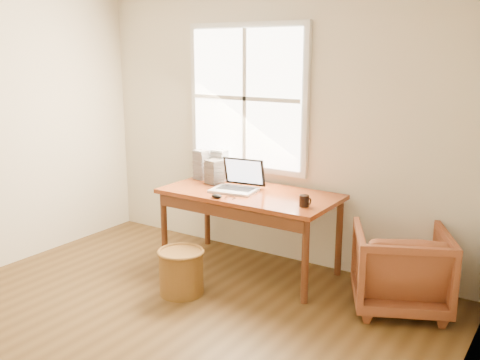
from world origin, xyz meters
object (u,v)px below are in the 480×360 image
object	(u,v)px
armchair	(400,268)
coffee_mug	(304,201)
cd_stack_a	(220,164)
laptop	(234,176)
wicker_stool	(181,272)
desk	(250,194)

from	to	relation	value
armchair	coffee_mug	distance (m)	0.92
cd_stack_a	coffee_mug	bearing A→B (deg)	-20.61
coffee_mug	armchair	bearing A→B (deg)	-6.15
laptop	wicker_stool	bearing A→B (deg)	-105.00
wicker_stool	laptop	world-z (taller)	laptop
armchair	wicker_stool	xyz separation A→B (m)	(-1.61, -0.74, -0.15)
desk	cd_stack_a	bearing A→B (deg)	151.94
coffee_mug	desk	bearing A→B (deg)	149.40
desk	cd_stack_a	size ratio (longest dim) A/B	5.56
coffee_mug	wicker_stool	bearing A→B (deg)	-161.41
armchair	laptop	distance (m)	1.63
coffee_mug	cd_stack_a	xyz separation A→B (m)	(-1.16, 0.44, 0.10)
desk	cd_stack_a	xyz separation A→B (m)	(-0.54, 0.29, 0.16)
desk	wicker_stool	distance (m)	0.94
laptop	cd_stack_a	bearing A→B (deg)	130.79
desk	armchair	xyz separation A→B (m)	(1.40, 0.00, -0.40)
armchair	cd_stack_a	xyz separation A→B (m)	(-1.94, 0.29, 0.56)
cd_stack_a	laptop	bearing A→B (deg)	-40.91
desk	armchair	distance (m)	1.46
armchair	coffee_mug	world-z (taller)	coffee_mug
wicker_stool	coffee_mug	distance (m)	1.19
wicker_stool	coffee_mug	size ratio (longest dim) A/B	3.94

